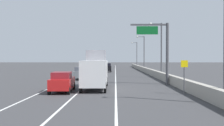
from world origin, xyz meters
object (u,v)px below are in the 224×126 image
object	(u,v)px
overhead_sign_gantry	(161,46)
car_gray_1	(81,73)
car_blue_3	(102,64)
car_red_4	(62,82)
car_black_2	(107,68)
box_truck	(95,71)
lamp_post_right_third	(143,51)
car_green_0	(100,66)
lamp_post_right_fourth	(136,53)
speed_advisory_sign	(184,74)
lamp_post_right_near	(221,27)
lamp_post_right_second	(160,46)

from	to	relation	value
overhead_sign_gantry	car_gray_1	distance (m)	13.57
car_blue_3	car_red_4	world-z (taller)	car_red_4
car_gray_1	car_blue_3	distance (m)	60.67
car_black_2	box_truck	distance (m)	34.69
lamp_post_right_third	car_red_4	xyz separation A→B (m)	(-12.29, -43.76, -4.34)
car_green_0	car_black_2	size ratio (longest dim) A/B	0.95
car_gray_1	car_black_2	size ratio (longest dim) A/B	0.92
lamp_post_right_fourth	car_gray_1	distance (m)	55.76
speed_advisory_sign	lamp_post_right_fourth	world-z (taller)	lamp_post_right_fourth
lamp_post_right_third	box_truck	world-z (taller)	lamp_post_right_third
speed_advisory_sign	lamp_post_right_near	world-z (taller)	lamp_post_right_near
lamp_post_right_second	car_black_2	size ratio (longest dim) A/B	1.93
car_blue_3	car_green_0	bearing A→B (deg)	-89.13
lamp_post_right_third	lamp_post_right_fourth	bearing A→B (deg)	89.58
speed_advisory_sign	lamp_post_right_fourth	size ratio (longest dim) A/B	0.33
lamp_post_right_second	car_green_0	size ratio (longest dim) A/B	2.03
lamp_post_right_near	car_red_4	bearing A→B (deg)	152.43
car_gray_1	car_blue_3	size ratio (longest dim) A/B	1.01
overhead_sign_gantry	lamp_post_right_third	xyz separation A→B (m)	(1.67, 36.36, 0.57)
lamp_post_right_second	car_gray_1	xyz separation A→B (m)	(-12.53, -3.97, -4.35)
speed_advisory_sign	car_blue_3	bearing A→B (deg)	98.33
speed_advisory_sign	lamp_post_right_near	size ratio (longest dim) A/B	0.33
car_gray_1	lamp_post_right_fourth	bearing A→B (deg)	76.85
overhead_sign_gantry	lamp_post_right_fourth	world-z (taller)	lamp_post_right_fourth
overhead_sign_gantry	lamp_post_right_third	size ratio (longest dim) A/B	0.82
car_green_0	overhead_sign_gantry	bearing A→B (deg)	-77.84
speed_advisory_sign	car_gray_1	distance (m)	19.75
lamp_post_right_fourth	car_red_4	world-z (taller)	lamp_post_right_fourth
lamp_post_right_second	box_truck	size ratio (longest dim) A/B	1.21
car_green_0	lamp_post_right_second	bearing A→B (deg)	-71.91
lamp_post_right_second	car_red_4	bearing A→B (deg)	-123.48
speed_advisory_sign	box_truck	xyz separation A→B (m)	(-8.14, 4.06, 0.08)
car_blue_3	car_red_4	xyz separation A→B (m)	(0.20, -75.38, 0.02)
speed_advisory_sign	car_green_0	size ratio (longest dim) A/B	0.67
car_green_0	car_gray_1	world-z (taller)	car_green_0
lamp_post_right_near	box_truck	bearing A→B (deg)	136.29
lamp_post_right_near	car_blue_3	distance (m)	82.85
speed_advisory_sign	car_green_0	world-z (taller)	speed_advisory_sign
car_green_0	speed_advisory_sign	bearing A→B (deg)	-79.24
lamp_post_right_third	car_gray_1	distance (m)	31.91
car_green_0	car_red_4	size ratio (longest dim) A/B	0.95
speed_advisory_sign	car_green_0	distance (m)	58.75
speed_advisory_sign	car_red_4	world-z (taller)	speed_advisory_sign
lamp_post_right_near	car_gray_1	size ratio (longest dim) A/B	2.10
car_black_2	car_green_0	bearing A→B (deg)	99.05
lamp_post_right_third	car_black_2	bearing A→B (deg)	-144.53
box_truck	lamp_post_right_second	bearing A→B (deg)	59.67
lamp_post_right_third	lamp_post_right_fourth	size ratio (longest dim) A/B	1.00
overhead_sign_gantry	car_red_4	size ratio (longest dim) A/B	1.59
overhead_sign_gantry	lamp_post_right_near	distance (m)	13.91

